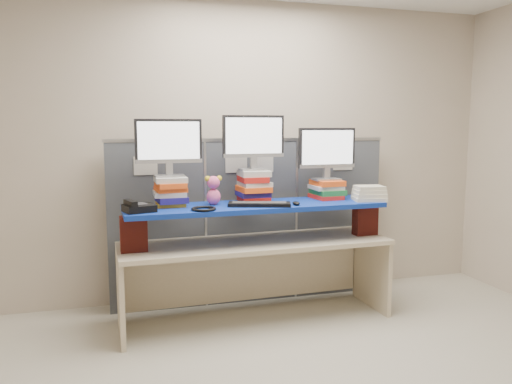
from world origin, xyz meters
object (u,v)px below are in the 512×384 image
object	(u,v)px
monitor_left	(169,144)
desk_phone	(138,207)
desk	(256,257)
keyboard	(259,204)
monitor_center	(254,139)
monitor_right	(327,151)
blue_board	(256,206)

from	to	relation	value
monitor_left	desk_phone	world-z (taller)	monitor_left
desk	keyboard	xyz separation A→B (m)	(-0.00, -0.11, 0.47)
monitor_center	desk	bearing A→B (deg)	-97.60
monitor_right	blue_board	bearing A→B (deg)	-170.30
monitor_right	desk_phone	world-z (taller)	monitor_right
monitor_right	desk_phone	distance (m)	1.71
desk	monitor_center	size ratio (longest dim) A/B	4.29
monitor_center	blue_board	bearing A→B (deg)	-97.60
monitor_center	desk_phone	world-z (taller)	monitor_center
blue_board	monitor_left	bearing A→B (deg)	170.26
desk	blue_board	world-z (taller)	blue_board
monitor_right	desk_phone	bearing A→B (deg)	-172.54
blue_board	desk_phone	world-z (taller)	desk_phone
desk	monitor_center	world-z (taller)	monitor_center
blue_board	monitor_right	world-z (taller)	monitor_right
monitor_center	keyboard	xyz separation A→B (m)	(-0.01, -0.23, -0.52)
monitor_right	keyboard	bearing A→B (deg)	-162.15
desk	blue_board	xyz separation A→B (m)	(0.00, 0.00, 0.43)
blue_board	monitor_center	bearing A→B (deg)	82.40
blue_board	monitor_right	size ratio (longest dim) A/B	4.05
desk_phone	monitor_right	bearing A→B (deg)	-7.30
desk	monitor_left	size ratio (longest dim) A/B	4.29
monitor_left	monitor_center	world-z (taller)	monitor_center
keyboard	desk_phone	size ratio (longest dim) A/B	2.01
blue_board	desk_phone	bearing A→B (deg)	-174.18
desk	desk_phone	bearing A→B (deg)	-174.18
desk	blue_board	distance (m)	0.43
desk	keyboard	distance (m)	0.48
monitor_center	monitor_right	xyz separation A→B (m)	(0.68, 0.02, -0.11)
monitor_left	keyboard	distance (m)	0.87
monitor_left	monitor_right	distance (m)	1.39
keyboard	desk_phone	distance (m)	0.95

